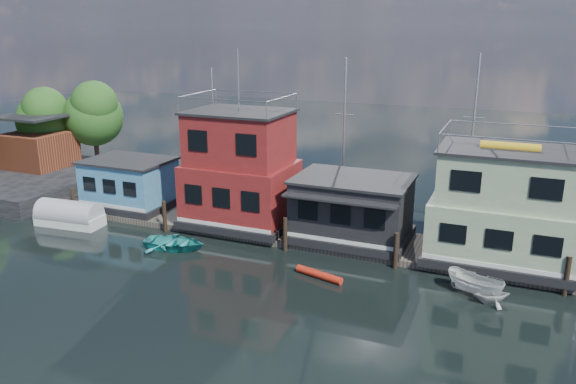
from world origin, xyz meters
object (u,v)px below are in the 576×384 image
at_px(houseboat_red, 241,171).
at_px(houseboat_dark, 352,208).
at_px(dinghy_teal, 174,243).
at_px(tarp_runabout, 69,216).
at_px(dinghy_white, 492,294).
at_px(motorboat, 475,284).
at_px(red_kayak, 319,275).
at_px(houseboat_blue, 130,183).
at_px(houseboat_green, 503,208).

relative_size(houseboat_red, houseboat_dark, 1.60).
bearing_deg(houseboat_red, houseboat_dark, -0.14).
height_order(dinghy_teal, tarp_runabout, tarp_runabout).
bearing_deg(houseboat_dark, tarp_runabout, -167.52).
bearing_deg(dinghy_teal, dinghy_white, -99.12).
height_order(dinghy_white, motorboat, motorboat).
relative_size(red_kayak, motorboat, 0.90).
distance_m(houseboat_dark, tarp_runabout, 20.05).
height_order(houseboat_blue, red_kayak, houseboat_blue).
height_order(houseboat_red, tarp_runabout, houseboat_red).
bearing_deg(houseboat_dark, dinghy_teal, -152.80).
xyz_separation_m(red_kayak, tarp_runabout, (-19.34, 1.44, 0.51)).
xyz_separation_m(houseboat_blue, houseboat_red, (9.50, 0.00, 1.90)).
height_order(houseboat_green, dinghy_teal, houseboat_green).
height_order(houseboat_dark, houseboat_green, houseboat_green).
xyz_separation_m(houseboat_blue, houseboat_green, (26.50, 0.00, 1.34)).
bearing_deg(houseboat_red, dinghy_teal, -112.21).
bearing_deg(houseboat_green, red_kayak, -147.76).
bearing_deg(houseboat_green, dinghy_teal, -164.72).
xyz_separation_m(houseboat_dark, dinghy_teal, (-10.13, -5.21, -2.00)).
distance_m(dinghy_teal, dinghy_white, 19.12).
xyz_separation_m(houseboat_red, dinghy_white, (16.99, -5.20, -3.60)).
xyz_separation_m(houseboat_dark, motorboat, (8.12, -4.60, -1.79)).
bearing_deg(tarp_runabout, dinghy_white, -6.52).
bearing_deg(tarp_runabout, houseboat_green, 3.86).
bearing_deg(red_kayak, dinghy_white, 18.69).
distance_m(houseboat_red, dinghy_white, 18.12).
bearing_deg(red_kayak, tarp_runabout, -169.22).
relative_size(dinghy_teal, tarp_runabout, 0.81).
bearing_deg(dinghy_teal, houseboat_red, -31.42).
relative_size(houseboat_blue, houseboat_dark, 0.86).
bearing_deg(motorboat, dinghy_white, -97.89).
height_order(houseboat_dark, dinghy_teal, houseboat_dark).
height_order(houseboat_dark, red_kayak, houseboat_dark).
xyz_separation_m(houseboat_green, dinghy_white, (-0.01, -5.20, -3.04)).
xyz_separation_m(houseboat_green, red_kayak, (-9.16, -5.78, -3.33)).
xyz_separation_m(houseboat_blue, tarp_runabout, (-2.01, -4.34, -1.48)).
bearing_deg(houseboat_red, red_kayak, -36.42).
relative_size(houseboat_blue, tarp_runabout, 1.29).
bearing_deg(dinghy_teal, houseboat_blue, 45.42).
height_order(houseboat_dark, motorboat, houseboat_dark).
bearing_deg(dinghy_white, motorboat, 30.50).
relative_size(houseboat_red, tarp_runabout, 2.40).
distance_m(houseboat_red, houseboat_green, 17.01).
distance_m(dinghy_white, motorboat, 1.05).
distance_m(houseboat_blue, houseboat_dark, 17.50).
bearing_deg(houseboat_blue, red_kayak, -18.44).
distance_m(red_kayak, motorboat, 8.38).
distance_m(houseboat_dark, houseboat_green, 9.07).
bearing_deg(motorboat, tarp_runabout, 115.40).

